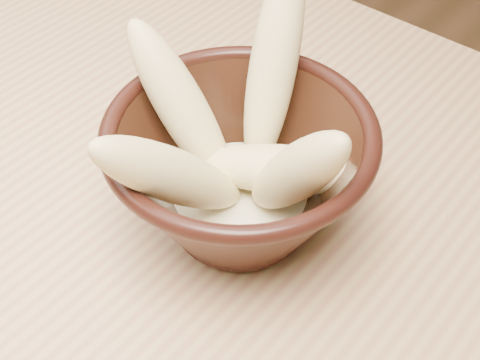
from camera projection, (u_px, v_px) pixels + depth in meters
The scene contains 7 objects.
bowl at pixel (240, 171), 0.47m from camera, with size 0.19×0.19×0.10m.
milk_puddle at pixel (240, 196), 0.49m from camera, with size 0.11×0.11×0.01m, color beige.
banana_upright at pixel (274, 63), 0.48m from camera, with size 0.03×0.03×0.16m, color #DAC481.
banana_left at pixel (182, 107), 0.47m from camera, with size 0.03×0.03×0.14m, color #DAC481.
banana_right at pixel (296, 173), 0.42m from camera, with size 0.03×0.03×0.13m, color #DAC481.
banana_across at pixel (279, 169), 0.47m from camera, with size 0.03×0.03×0.13m, color #DAC481.
banana_front at pixel (173, 176), 0.42m from camera, with size 0.03×0.03×0.15m, color #DAC481.
Camera 1 is at (0.04, -0.18, 1.15)m, focal length 50.00 mm.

